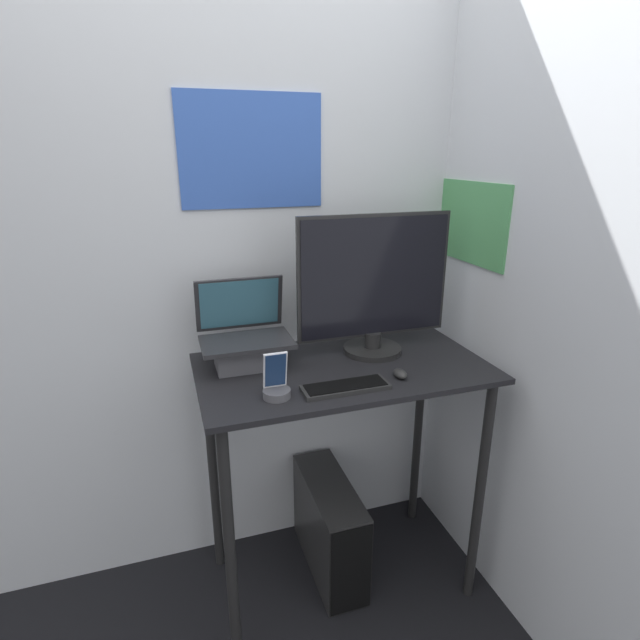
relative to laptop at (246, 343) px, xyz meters
The scene contains 10 objects.
ground_plane 1.16m from the laptop, 51.32° to the right, with size 12.00×12.00×0.00m, color black.
wall_back 0.48m from the laptop, 37.84° to the left, with size 6.00×0.06×2.60m.
wall_side_right 1.03m from the laptop, 23.63° to the right, with size 0.06×6.00×2.60m.
desk 0.42m from the laptop, 20.24° to the right, with size 1.02×0.57×0.96m.
laptop is the anchor object (origin of this frame).
monitor 0.50m from the laptop, ahead, with size 0.58×0.22×0.52m.
keyboard 0.40m from the laptop, 48.11° to the right, with size 0.28×0.10×0.02m.
mouse 0.55m from the laptop, 30.06° to the right, with size 0.04×0.06×0.03m.
cell_phone 0.28m from the laptop, 81.13° to the right, with size 0.09×0.09×0.15m.
computer_tower 0.89m from the laptop, ahead, with size 0.17×0.50×0.40m.
Camera 1 is at (-0.58, -1.23, 1.68)m, focal length 28.00 mm.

